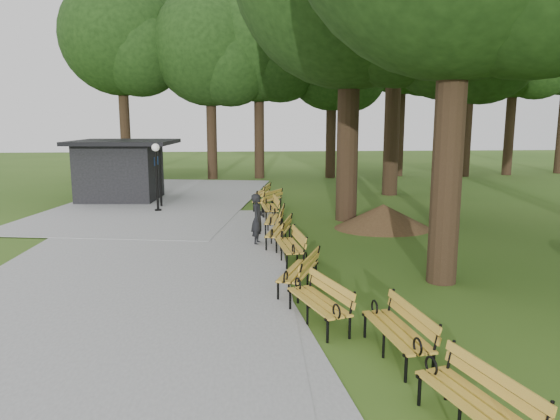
{
  "coord_description": "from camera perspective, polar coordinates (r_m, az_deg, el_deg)",
  "views": [
    {
      "loc": [
        -1.24,
        -10.56,
        3.87
      ],
      "look_at": [
        -0.05,
        4.96,
        1.1
      ],
      "focal_mm": 33.4,
      "sensor_mm": 36.0,
      "label": 1
    }
  ],
  "objects": [
    {
      "name": "bench_5",
      "position": [
        15.94,
        -0.18,
        -2.34
      ],
      "size": [
        1.09,
        2.0,
        0.88
      ],
      "primitive_type": null,
      "rotation": [
        0.0,
        0.0,
        -1.82
      ],
      "color": "gold",
      "rests_on": "ground"
    },
    {
      "name": "tree_backdrop",
      "position": [
        35.29,
        8.29,
        17.22
      ],
      "size": [
        37.17,
        8.99,
        16.62
      ],
      "primitive_type": null,
      "color": "black",
      "rests_on": "ground"
    },
    {
      "name": "bench_7",
      "position": [
        20.09,
        -1.15,
        0.26
      ],
      "size": [
        0.74,
        1.93,
        0.88
      ],
      "primitive_type": null,
      "rotation": [
        0.0,
        0.0,
        -1.52
      ],
      "color": "gold",
      "rests_on": "ground"
    },
    {
      "name": "lawn_tree_1",
      "position": [
        19.85,
        18.27,
        18.73
      ],
      "size": [
        5.24,
        5.24,
        9.7
      ],
      "color": "black",
      "rests_on": "ground"
    },
    {
      "name": "kiosk",
      "position": [
        25.67,
        -17.14,
        4.16
      ],
      "size": [
        4.83,
        4.29,
        2.83
      ],
      "primitive_type": null,
      "rotation": [
        0.0,
        0.0,
        -0.08
      ],
      "color": "black",
      "rests_on": "ground"
    },
    {
      "name": "person",
      "position": [
        15.99,
        -2.47,
        -1.02
      ],
      "size": [
        0.49,
        0.64,
        1.58
      ],
      "primitive_type": "imported",
      "rotation": [
        0.0,
        0.0,
        1.36
      ],
      "color": "black",
      "rests_on": "ground"
    },
    {
      "name": "bench_8",
      "position": [
        22.02,
        -1.37,
        1.13
      ],
      "size": [
        1.52,
        1.96,
        0.88
      ],
      "primitive_type": null,
      "rotation": [
        0.0,
        0.0,
        -2.11
      ],
      "color": "gold",
      "rests_on": "ground"
    },
    {
      "name": "bench_1",
      "position": [
        8.91,
        12.66,
        -12.82
      ],
      "size": [
        0.89,
        1.97,
        0.88
      ],
      "primitive_type": null,
      "rotation": [
        0.0,
        0.0,
        -1.43
      ],
      "color": "gold",
      "rests_on": "ground"
    },
    {
      "name": "ground",
      "position": [
        11.32,
        2.2,
        -9.92
      ],
      "size": [
        100.0,
        100.0,
        0.0
      ],
      "primitive_type": "plane",
      "color": "#315518",
      "rests_on": "ground"
    },
    {
      "name": "bench_2",
      "position": [
        10.0,
        4.19,
        -10.0
      ],
      "size": [
        1.19,
        2.0,
        0.88
      ],
      "primitive_type": null,
      "rotation": [
        0.0,
        0.0,
        -1.26
      ],
      "color": "gold",
      "rests_on": "ground"
    },
    {
      "name": "dirt_mound",
      "position": [
        18.73,
        11.21,
        -0.68
      ],
      "size": [
        2.87,
        2.87,
        0.86
      ],
      "primitive_type": "cone",
      "color": "#47301C",
      "rests_on": "ground"
    },
    {
      "name": "bench_0",
      "position": [
        7.17,
        20.58,
        -19.21
      ],
      "size": [
        1.12,
        2.0,
        0.88
      ],
      "primitive_type": null,
      "rotation": [
        0.0,
        0.0,
        -1.3
      ],
      "color": "gold",
      "rests_on": "ground"
    },
    {
      "name": "bench_4",
      "position": [
        14.15,
        1.02,
        -3.94
      ],
      "size": [
        0.82,
        1.95,
        0.88
      ],
      "primitive_type": null,
      "rotation": [
        0.0,
        0.0,
        -1.48
      ],
      "color": "gold",
      "rests_on": "ground"
    },
    {
      "name": "bench_9",
      "position": [
        23.88,
        -2.03,
        1.83
      ],
      "size": [
        1.05,
        1.99,
        0.88
      ],
      "primitive_type": null,
      "rotation": [
        0.0,
        0.0,
        -1.8
      ],
      "color": "gold",
      "rests_on": "ground"
    },
    {
      "name": "lamp_post",
      "position": [
        22.03,
        -13.41,
        5.1
      ],
      "size": [
        0.32,
        0.32,
        2.83
      ],
      "color": "black",
      "rests_on": "ground"
    },
    {
      "name": "bench_6",
      "position": [
        17.8,
        -0.63,
        -1.02
      ],
      "size": [
        0.92,
        1.97,
        0.88
      ],
      "primitive_type": null,
      "rotation": [
        0.0,
        0.0,
        -1.72
      ],
      "color": "gold",
      "rests_on": "ground"
    },
    {
      "name": "bench_3",
      "position": [
        11.85,
        2.0,
        -6.74
      ],
      "size": [
        1.3,
        2.0,
        0.88
      ],
      "primitive_type": null,
      "rotation": [
        0.0,
        0.0,
        -1.95
      ],
      "color": "gold",
      "rests_on": "ground"
    },
    {
      "name": "path",
      "position": [
        14.36,
        -15.38,
        -5.79
      ],
      "size": [
        12.0,
        38.0,
        0.06
      ],
      "primitive_type": "cube",
      "color": "gray",
      "rests_on": "ground"
    }
  ]
}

